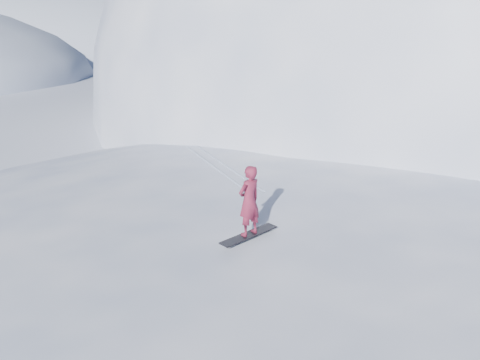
# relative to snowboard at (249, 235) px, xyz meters

# --- Properties ---
(ground) EXTENTS (400.00, 400.00, 0.00)m
(ground) POSITION_rel_snowboard_xyz_m (2.29, 0.15, -2.41)
(ground) COLOR white
(ground) RESTS_ON ground
(near_ridge) EXTENTS (36.00, 28.00, 4.80)m
(near_ridge) POSITION_rel_snowboard_xyz_m (3.29, 3.15, -2.41)
(near_ridge) COLOR white
(near_ridge) RESTS_ON ground
(summit_peak) EXTENTS (60.00, 56.00, 56.00)m
(summit_peak) POSITION_rel_snowboard_xyz_m (24.29, 26.15, -2.41)
(summit_peak) COLOR white
(summit_peak) RESTS_ON ground
(peak_shoulder) EXTENTS (28.00, 24.00, 18.00)m
(peak_shoulder) POSITION_rel_snowboard_xyz_m (12.29, 20.15, -2.41)
(peak_shoulder) COLOR white
(peak_shoulder) RESTS_ON ground
(wind_bumps) EXTENTS (16.00, 14.40, 1.00)m
(wind_bumps) POSITION_rel_snowboard_xyz_m (1.73, 2.27, -2.41)
(wind_bumps) COLOR white
(wind_bumps) RESTS_ON ground
(snowboard) EXTENTS (1.62, 1.13, 0.03)m
(snowboard) POSITION_rel_snowboard_xyz_m (0.00, 0.00, 0.00)
(snowboard) COLOR black
(snowboard) RESTS_ON near_ridge
(snowboarder) EXTENTS (0.77, 0.69, 1.76)m
(snowboarder) POSITION_rel_snowboard_xyz_m (0.00, 0.00, 0.89)
(snowboarder) COLOR maroon
(snowboarder) RESTS_ON snowboard
(board_tracks) EXTENTS (1.77, 5.88, 0.04)m
(board_tracks) POSITION_rel_snowboard_xyz_m (0.33, 5.82, 0.01)
(board_tracks) COLOR silver
(board_tracks) RESTS_ON ground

